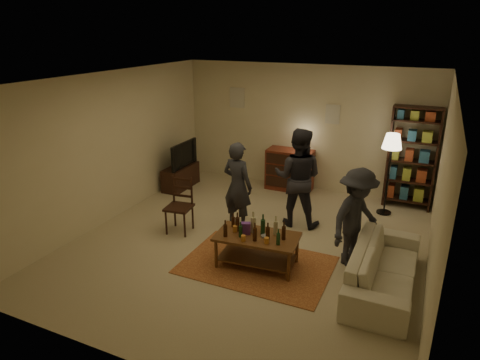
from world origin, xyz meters
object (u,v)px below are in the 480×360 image
Objects in this scene: floor_lamp at (392,147)px; sofa at (384,268)px; dining_chair at (180,203)px; bookshelf at (412,157)px; dresser at (290,169)px; tv_stand at (181,171)px; coffee_table at (256,240)px; person_right at (298,178)px; person_left at (238,186)px; person_by_sofa at (356,218)px.

sofa is (0.30, -2.63, -1.03)m from floor_lamp.
bookshelf is (3.53, 2.82, 0.51)m from dining_chair.
dresser is (1.09, 2.75, -0.05)m from dining_chair.
coffee_table is at bearing -40.18° from tv_stand.
bookshelf is at bearing -141.36° from person_right.
sofa is at bearing -83.48° from floor_lamp.
dresser is 2.26m from person_left.
dining_chair is 1.04m from person_left.
floor_lamp is 2.84m from sofa.
bookshelf is at bearing 1.57° from dresser.
dresser is 0.65× the size of sofa.
person_by_sofa is at bearing -54.50° from dresser.
sofa is at bearing -52.46° from dresser.
sofa is 0.82m from person_by_sofa.
sofa is at bearing -13.20° from dining_chair.
tv_stand is (-1.16, 1.84, -0.14)m from dining_chair.
dining_chair is 0.55× the size of person_right.
person_left is (-0.81, 1.08, 0.36)m from coffee_table.
coffee_table is 1.72m from person_right.
dresser is (-0.58, 3.30, 0.04)m from coffee_table.
person_by_sofa is (1.22, -1.00, -0.13)m from person_right.
coffee_table is at bearing -118.91° from bookshelf.
dining_chair is 0.63× the size of person_left.
dresser is at bearing 37.54° from sofa.
coffee_table is 1.40m from person_left.
dining_chair is 0.65× the size of person_by_sofa.
dresser is 0.86× the size of person_left.
floor_lamp is 1.00× the size of person_left.
bookshelf reaches higher than person_by_sofa.
tv_stand is at bearing -174.36° from floor_lamp.
tv_stand is 0.52× the size of bookshelf.
tv_stand is at bearing -157.93° from dresser.
bookshelf is 1.12× the size of person_right.
bookshelf is 0.72m from floor_lamp.
bookshelf reaches higher than sofa.
dresser is 3.93m from sofa.
coffee_table is 0.84× the size of person_by_sofa.
dresser reaches higher than dining_chair.
floor_lamp is at bearing -122.16° from bookshelf.
floor_lamp is at bearing 28.15° from dining_chair.
dresser is 2.31m from floor_lamp.
bookshelf is 2.46m from person_right.
dining_chair is 3.51m from sofa.
person_right reaches higher than dining_chair.
tv_stand is 0.51× the size of sofa.
tv_stand is at bearing -19.77° from person_right.
dining_chair is 2.18m from tv_stand.
bookshelf is 1.32× the size of person_by_sofa.
person_by_sofa is at bearing -5.36° from dining_chair.
person_by_sofa reaches higher than sofa.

